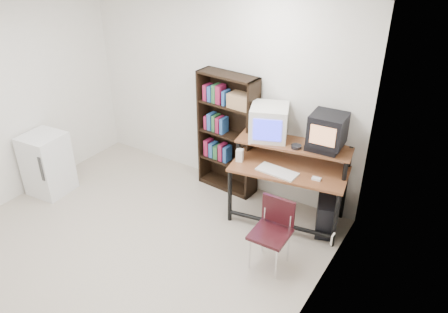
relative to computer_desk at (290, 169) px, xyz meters
The scene contains 18 objects.
floor 2.16m from the computer_desk, 127.64° to the right, with size 4.00×4.00×0.01m, color #B9AD99.
ceiling 2.79m from the computer_desk, 127.64° to the right, with size 4.00×4.00×0.01m, color white.
back_wall 1.43m from the computer_desk, 162.85° to the left, with size 4.00×0.01×2.60m, color silver.
right_wall 1.88m from the computer_desk, 64.98° to the right, with size 0.01×4.00×2.60m, color silver.
computer_desk is the anchor object (origin of this frame).
crt_monitor 0.60m from the computer_desk, 164.45° to the left, with size 0.56×0.56×0.41m.
vcr 0.46m from the computer_desk, 23.73° to the left, with size 0.36×0.26×0.08m, color black.
crt_tv 0.65m from the computer_desk, 26.77° to the left, with size 0.40×0.40×0.36m.
cd_spindle 0.30m from the computer_desk, 14.80° to the left, with size 0.12×0.12×0.05m, color #26262B.
keyboard 0.22m from the computer_desk, 107.92° to the right, with size 0.47×0.21×0.04m, color silver.
mousepad 0.40m from the computer_desk, 15.04° to the right, with size 0.22×0.18×0.01m, color black.
mouse 0.39m from the computer_desk, 17.38° to the right, with size 0.10×0.06×0.03m, color white.
desk_speaker 0.61m from the computer_desk, 160.02° to the right, with size 0.08×0.07×0.17m, color silver.
pc_tower 0.69m from the computer_desk, ahead, with size 0.20×0.45×0.42m, color black.
school_chair 0.86m from the computer_desk, 76.05° to the right, with size 0.39×0.39×0.76m.
bookshelf 1.03m from the computer_desk, 166.55° to the left, with size 0.83×0.33×1.62m.
mini_fridge 3.19m from the computer_desk, 158.77° to the right, with size 0.53×0.53×0.84m.
wall_outlet 0.96m from the computer_desk, 32.10° to the right, with size 0.02×0.08×0.12m, color beige.
Camera 1 is at (2.95, -2.53, 3.30)m, focal length 35.00 mm.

